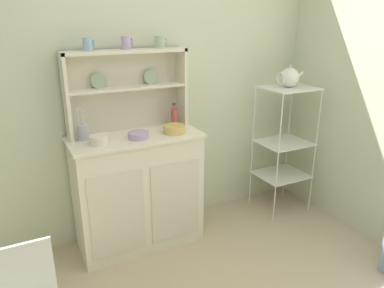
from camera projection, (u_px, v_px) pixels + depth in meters
The scene contains 13 objects.
wall_back at pixel (136, 84), 2.86m from camera, with size 3.84×0.05×2.50m, color beige.
hutch_cabinet at pixel (138, 189), 2.85m from camera, with size 0.98×0.45×0.91m.
hutch_shelf_unit at pixel (126, 84), 2.72m from camera, with size 0.92×0.18×0.62m.
bakers_rack at pixel (284, 135), 3.29m from camera, with size 0.45×0.38×1.18m.
cup_sky_0 at pixel (88, 44), 2.48m from camera, with size 0.08×0.07×0.09m.
cup_lilac_1 at pixel (126, 43), 2.59m from camera, with size 0.08×0.07×0.09m.
cup_sage_2 at pixel (160, 42), 2.71m from camera, with size 0.09×0.08×0.09m.
bowl_mixing_large at pixel (99, 140), 2.51m from camera, with size 0.13×0.13×0.06m, color silver.
bowl_floral_medium at pixel (138, 135), 2.63m from camera, with size 0.15×0.15×0.05m, color #B79ECC.
bowl_cream_small at pixel (174, 129), 2.75m from camera, with size 0.17×0.17×0.06m, color #DBB760.
jam_bottle at pixel (174, 117), 2.91m from camera, with size 0.05×0.05×0.19m.
utensil_jar at pixel (83, 132), 2.59m from camera, with size 0.08×0.08×0.24m.
porcelain_teapot at pixel (289, 77), 3.12m from camera, with size 0.26×0.17×0.19m.
Camera 1 is at (-0.91, -1.11, 1.74)m, focal length 33.87 mm.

